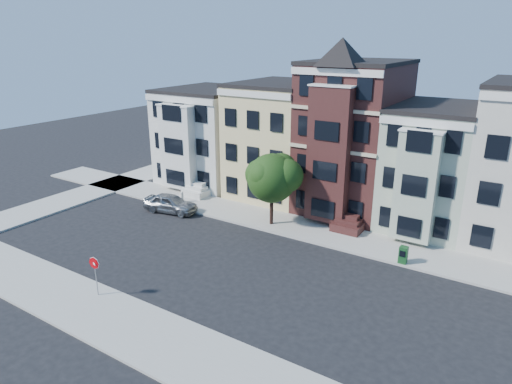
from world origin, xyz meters
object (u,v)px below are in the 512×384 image
Objects in this scene: street_tree at (272,181)px; fire_hydrant at (182,198)px; parked_car at (170,203)px; stop_sign at (96,274)px; newspaper_box at (403,255)px.

fire_hydrant is at bearing -179.64° from street_tree.
parked_car is 13.40m from stop_sign.
newspaper_box reaches higher than fire_hydrant.
parked_car is (-8.60, -2.13, -2.82)m from street_tree.
stop_sign reaches higher than newspaper_box.
fire_hydrant is (-0.55, 2.07, -0.25)m from parked_car.
newspaper_box is 19.69m from fire_hydrant.
stop_sign is (5.67, -12.12, 0.70)m from parked_car.
parked_car reaches higher than newspaper_box.
newspaper_box is at bearing -5.57° from street_tree.
stop_sign is at bearing -165.13° from parked_car.
street_tree is at bearing 95.04° from stop_sign.
parked_car is at bearing -166.12° from street_tree.
street_tree is at bearing -86.34° from parked_car.
fire_hydrant is (-9.15, -0.06, -3.07)m from street_tree.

